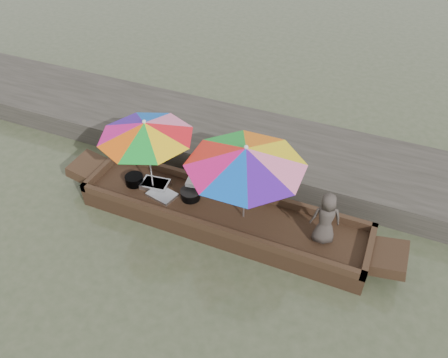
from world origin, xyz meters
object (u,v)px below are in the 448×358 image
at_px(boat_hull, 222,216).
at_px(umbrella_stern, 245,183).
at_px(tray_scallop, 162,195).
at_px(charcoal_grill, 191,195).
at_px(tray_crayfish, 155,184).
at_px(supply_bag, 194,186).
at_px(vendor, 326,218).
at_px(cooking_pot, 134,180).
at_px(umbrella_bow, 149,157).

bearing_deg(boat_hull, umbrella_stern, 0.00).
relative_size(tray_scallop, charcoal_grill, 1.45).
bearing_deg(umbrella_stern, charcoal_grill, 177.04).
relative_size(boat_hull, tray_crayfish, 10.26).
bearing_deg(charcoal_grill, supply_bag, 95.51).
relative_size(tray_crayfish, charcoal_grill, 1.45).
bearing_deg(tray_crayfish, vendor, -1.44).
xyz_separation_m(supply_bag, umbrella_stern, (1.09, -0.25, 0.65)).
xyz_separation_m(tray_crayfish, vendor, (3.27, -0.08, 0.46)).
height_order(boat_hull, vendor, vendor).
height_order(charcoal_grill, umbrella_stern, umbrella_stern).
height_order(tray_crayfish, supply_bag, supply_bag).
bearing_deg(boat_hull, cooking_pot, 179.99).
xyz_separation_m(cooking_pot, supply_bag, (1.17, 0.25, 0.04)).
bearing_deg(vendor, supply_bag, -23.49).
distance_m(tray_crayfish, umbrella_stern, 2.00).
relative_size(boat_hull, umbrella_stern, 2.62).
distance_m(vendor, umbrella_bow, 3.27).
relative_size(vendor, umbrella_bow, 0.59).
relative_size(umbrella_bow, umbrella_stern, 0.84).
xyz_separation_m(tray_scallop, charcoal_grill, (0.52, 0.16, 0.05)).
bearing_deg(boat_hull, tray_scallop, -174.94).
height_order(supply_bag, vendor, vendor).
xyz_separation_m(tray_crayfish, umbrella_stern, (1.85, -0.09, 0.73)).
height_order(tray_crayfish, tray_scallop, tray_crayfish).
bearing_deg(tray_scallop, vendor, 2.14).
bearing_deg(tray_scallop, cooking_pot, 171.06).
bearing_deg(boat_hull, charcoal_grill, 175.15).
bearing_deg(umbrella_stern, umbrella_bow, 180.00).
height_order(tray_scallop, charcoal_grill, charcoal_grill).
bearing_deg(tray_scallop, umbrella_stern, 3.74).
relative_size(cooking_pot, umbrella_stern, 0.17).
xyz_separation_m(charcoal_grill, umbrella_stern, (1.08, -0.06, 0.69)).
xyz_separation_m(charcoal_grill, umbrella_bow, (-0.77, -0.06, 0.69)).
distance_m(tray_crayfish, charcoal_grill, 0.78).
relative_size(charcoal_grill, umbrella_bow, 0.21).
height_order(umbrella_bow, umbrella_stern, same).
relative_size(supply_bag, umbrella_stern, 0.14).
bearing_deg(cooking_pot, tray_scallop, -8.94).
distance_m(tray_scallop, vendor, 3.05).
height_order(cooking_pot, tray_scallop, cooking_pot).
height_order(tray_scallop, umbrella_bow, umbrella_bow).
bearing_deg(umbrella_bow, umbrella_stern, 0.00).
xyz_separation_m(boat_hull, vendor, (1.83, 0.01, 0.68)).
relative_size(cooking_pot, charcoal_grill, 0.97).
bearing_deg(umbrella_stern, supply_bag, 167.17).
xyz_separation_m(boat_hull, charcoal_grill, (-0.66, 0.06, 0.26)).
relative_size(boat_hull, tray_scallop, 10.26).
bearing_deg(umbrella_bow, charcoal_grill, 4.14).
distance_m(boat_hull, tray_scallop, 1.20).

